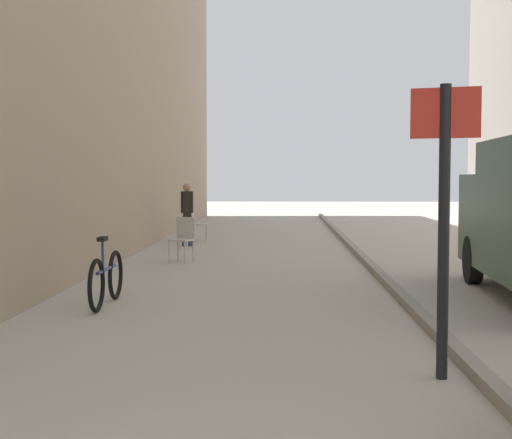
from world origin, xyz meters
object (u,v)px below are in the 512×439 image
(bicycle_leaning, at_px, (106,278))
(street_sign_post, at_px, (444,205))
(pedestrian_main_foreground, at_px, (187,210))
(cafe_chair_by_doorway, at_px, (183,236))
(cafe_chair_near_window, at_px, (196,222))

(bicycle_leaning, bearing_deg, street_sign_post, -41.93)
(pedestrian_main_foreground, height_order, street_sign_post, street_sign_post)
(cafe_chair_by_doorway, bearing_deg, bicycle_leaning, 107.15)
(pedestrian_main_foreground, relative_size, cafe_chair_by_doorway, 1.74)
(cafe_chair_near_window, bearing_deg, street_sign_post, 13.04)
(pedestrian_main_foreground, distance_m, street_sign_post, 12.95)
(pedestrian_main_foreground, xyz_separation_m, cafe_chair_by_doorway, (0.37, -3.48, -0.40))
(bicycle_leaning, height_order, cafe_chair_near_window, bicycle_leaning)
(pedestrian_main_foreground, relative_size, bicycle_leaning, 0.92)
(bicycle_leaning, xyz_separation_m, cafe_chair_near_window, (0.05, 10.31, 0.17))
(cafe_chair_near_window, height_order, cafe_chair_by_doorway, same)
(cafe_chair_near_window, distance_m, cafe_chair_by_doorway, 5.01)
(pedestrian_main_foreground, xyz_separation_m, bicycle_leaning, (0.02, -8.78, -0.56))
(pedestrian_main_foreground, bearing_deg, cafe_chair_by_doorway, -90.78)
(street_sign_post, height_order, cafe_chair_near_window, street_sign_post)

